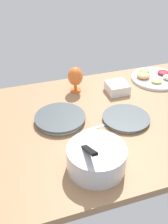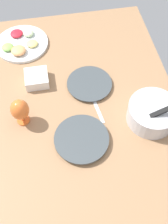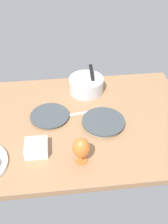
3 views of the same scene
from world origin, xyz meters
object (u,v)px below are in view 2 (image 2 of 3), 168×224
Objects in this scene: dinner_plate_right at (82,139)px; fruit_platter at (21,43)px; square_bowl_white at (37,78)px; hurricane_glass_orange at (20,110)px; mixing_bowl at (152,113)px; dinner_plate_left at (89,84)px.

fruit_platter is (-73.93, -26.12, -0.01)cm from dinner_plate_right.
dinner_plate_right is 2.13× the size of square_bowl_white.
hurricane_glass_orange is 1.28× the size of square_bowl_white.
dinner_plate_right is at bearing 24.07° from square_bowl_white.
hurricane_glass_orange is at bearing -99.13° from mixing_bowl.
square_bowl_white reaches higher than dinner_plate_left.
fruit_platter reaches higher than dinner_plate_right.
hurricane_glass_orange reaches higher than square_bowl_white.
dinner_plate_left is 0.93× the size of dinner_plate_right.
square_bowl_white is (-42.14, -18.82, 1.84)cm from dinner_plate_right.
mixing_bowl is 93.21cm from fruit_platter.
fruit_platter is 32.67cm from square_bowl_white.
dinner_plate_right is 34.23cm from hurricane_glass_orange.
fruit_platter is 57.30cm from hurricane_glass_orange.
dinner_plate_right is 1.08× the size of mixing_bowl.
square_bowl_white is at bearing -104.77° from dinner_plate_left.
dinner_plate_left is 39.52cm from mixing_bowl.
square_bowl_white is (-7.74, -29.34, 2.35)cm from dinner_plate_left.
mixing_bowl is at bearing 99.81° from dinner_plate_right.
square_bowl_white is (-24.85, 9.51, -6.54)cm from hurricane_glass_orange.
square_bowl_white reaches higher than dinner_plate_right.
mixing_bowl is 1.97× the size of square_bowl_white.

